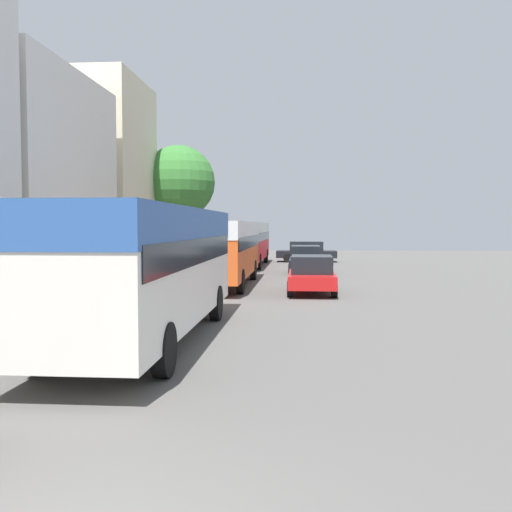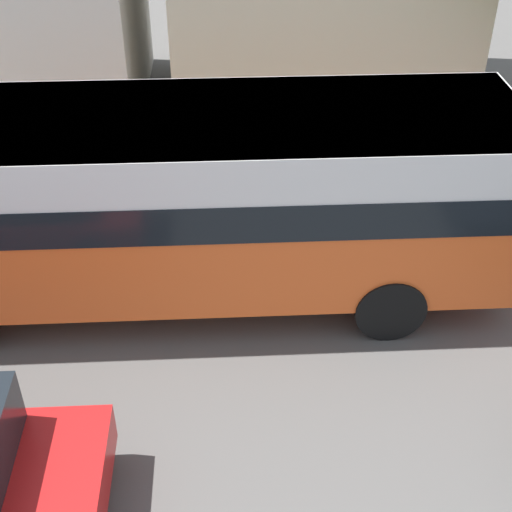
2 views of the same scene
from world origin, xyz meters
TOP-DOWN VIEW (x-y plane):
  - bus_following at (-1.72, 21.60)m, footprint 2.65×9.81m

SIDE VIEW (x-z plane):
  - bus_following at x=-1.72m, z-range 0.44..3.35m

